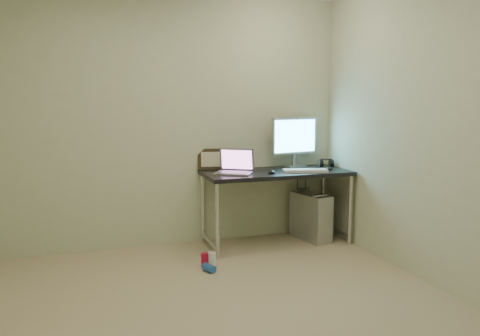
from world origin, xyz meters
name	(u,v)px	position (x,y,z in m)	size (l,w,h in m)	color
floor	(221,317)	(0.00, 0.00, 0.00)	(3.50, 3.50, 0.00)	tan
wall_back	(171,121)	(0.00, 1.75, 1.25)	(3.50, 0.02, 2.50)	beige
wall_right	(443,127)	(1.75, 0.00, 1.25)	(0.02, 3.50, 2.50)	beige
desk	(276,179)	(0.99, 1.43, 0.66)	(1.47, 0.64, 0.75)	black
tower_computer	(311,217)	(1.40, 1.43, 0.24)	(0.31, 0.50, 0.52)	#B0B0B5
cable_a	(296,198)	(1.35, 1.70, 0.40)	(0.01, 0.01, 0.70)	black
cable_b	(304,199)	(1.44, 1.68, 0.38)	(0.01, 0.01, 0.72)	black
can_red	(205,260)	(0.14, 0.98, 0.06)	(0.07, 0.07, 0.12)	#B40F33
can_white	(212,259)	(0.20, 0.97, 0.06)	(0.07, 0.07, 0.13)	white
can_blue	(209,268)	(0.14, 0.85, 0.03)	(0.07, 0.07, 0.12)	#2158AA
laptop	(235,168)	(0.55, 1.41, 0.80)	(0.44, 0.42, 0.24)	#9FA0A6
monitor	(295,138)	(1.29, 1.63, 1.06)	(0.56, 0.21, 0.53)	#9FA0A6
keyboard	(305,171)	(1.24, 1.27, 0.76)	(0.44, 0.14, 0.03)	silver
mouse_right	(329,168)	(1.54, 1.34, 0.77)	(0.07, 0.11, 0.04)	black
mouse_left	(272,171)	(0.89, 1.30, 0.77)	(0.07, 0.12, 0.04)	black
headphones	(326,164)	(1.63, 1.57, 0.78)	(0.17, 0.10, 0.10)	black
picture_frame	(211,159)	(0.39, 1.72, 0.86)	(0.27, 0.03, 0.22)	black
webcam	(226,161)	(0.54, 1.66, 0.84)	(0.04, 0.04, 0.12)	silver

